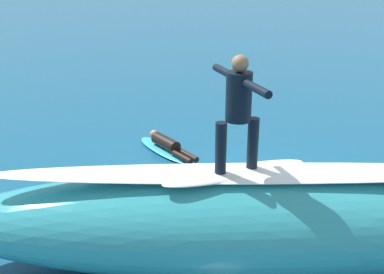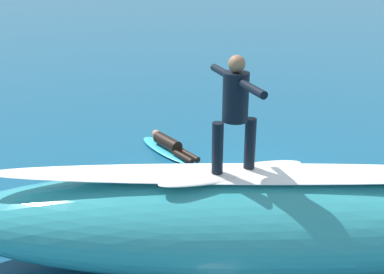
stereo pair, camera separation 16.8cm
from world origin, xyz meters
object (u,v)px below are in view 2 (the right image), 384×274
Objects in this scene: surfboard_paddling at (168,150)px; surfer_paddling at (171,145)px; surfboard_riding at (233,173)px; surfer_riding at (235,106)px.

surfboard_paddling is 0.23m from surfer_paddling.
surfboard_riding is 1.03m from surfer_riding.
surfboard_paddling is 1.35× the size of surfer_paddling.
surfer_paddling is at bearing 180.00° from surfboard_paddling.
surfer_riding is 0.79× the size of surfboard_paddling.
surfboard_riding is 4.76m from surfer_paddling.
surfer_riding is at bearing 158.87° from surfboard_paddling.
surfer_riding reaches higher than surfboard_paddling.
surfboard_riding reaches higher than surfer_paddling.
surfer_riding is 5.34m from surfboard_paddling.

